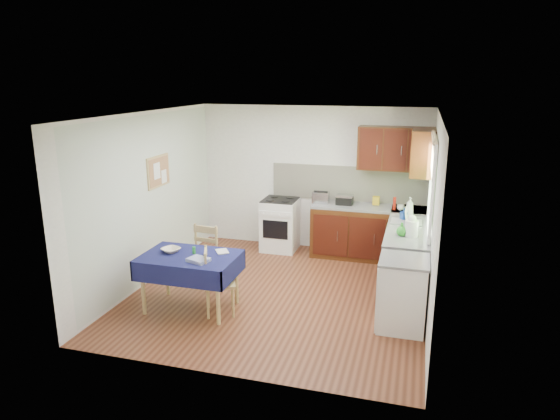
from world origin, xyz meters
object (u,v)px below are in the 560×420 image
(sandwich_press, at_px, (345,200))
(kettle, at_px, (412,227))
(chair_near, at_px, (216,279))
(toaster, at_px, (321,197))
(chair_far, at_px, (211,251))
(dish_rack, at_px, (406,221))
(dining_table, at_px, (190,263))

(sandwich_press, xyz_separation_m, kettle, (1.12, -1.49, 0.05))
(chair_near, height_order, toaster, toaster)
(chair_far, bearing_deg, toaster, -120.73)
(chair_far, height_order, dish_rack, dish_rack)
(chair_near, distance_m, dish_rack, 2.92)
(dining_table, height_order, chair_near, chair_near)
(chair_near, bearing_deg, dish_rack, -75.03)
(dining_table, height_order, toaster, toaster)
(toaster, bearing_deg, dish_rack, -37.61)
(chair_near, height_order, sandwich_press, sandwich_press)
(dish_rack, bearing_deg, toaster, 139.82)
(chair_far, bearing_deg, sandwich_press, -127.93)
(toaster, bearing_deg, dining_table, -123.38)
(sandwich_press, relative_size, dish_rack, 0.61)
(dining_table, distance_m, chair_near, 0.41)
(chair_near, xyz_separation_m, dish_rack, (2.27, 1.78, 0.46))
(kettle, bearing_deg, chair_far, -174.82)
(dish_rack, bearing_deg, dining_table, -157.30)
(toaster, bearing_deg, kettle, -51.94)
(chair_far, bearing_deg, kettle, -168.78)
(chair_near, relative_size, sandwich_press, 3.24)
(chair_near, xyz_separation_m, kettle, (2.35, 1.13, 0.57))
(dining_table, xyz_separation_m, dish_rack, (2.65, 1.75, 0.29))
(chair_far, relative_size, kettle, 3.17)
(chair_near, relative_size, dish_rack, 1.98)
(chair_near, height_order, dish_rack, dish_rack)
(sandwich_press, relative_size, kettle, 0.92)
(toaster, relative_size, sandwich_press, 1.02)
(sandwich_press, bearing_deg, chair_far, -153.93)
(toaster, height_order, dish_rack, toaster)
(dining_table, distance_m, kettle, 2.97)
(chair_far, bearing_deg, chair_near, 123.28)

